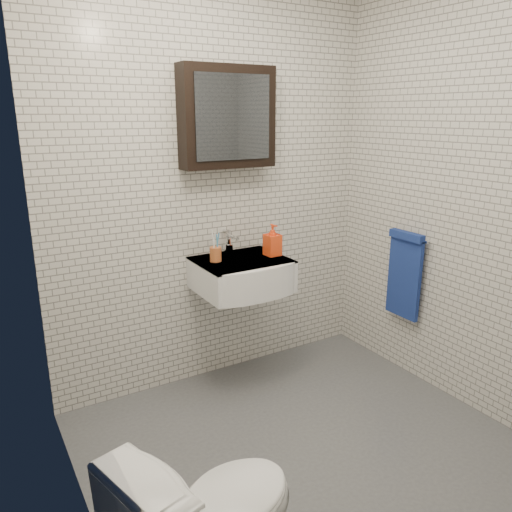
# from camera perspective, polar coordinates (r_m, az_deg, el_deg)

# --- Properties ---
(ground) EXTENTS (2.20, 2.00, 0.01)m
(ground) POSITION_cam_1_polar(r_m,az_deg,el_deg) (2.87, 5.64, -20.86)
(ground) COLOR #4E5055
(ground) RESTS_ON ground
(room_shell) EXTENTS (2.22, 2.02, 2.51)m
(room_shell) POSITION_cam_1_polar(r_m,az_deg,el_deg) (2.31, 6.63, 9.51)
(room_shell) COLOR silver
(room_shell) RESTS_ON ground
(washbasin) EXTENTS (0.55, 0.50, 0.20)m
(washbasin) POSITION_cam_1_polar(r_m,az_deg,el_deg) (3.10, -1.32, -2.22)
(washbasin) COLOR white
(washbasin) RESTS_ON room_shell
(faucet) EXTENTS (0.06, 0.20, 0.15)m
(faucet) POSITION_cam_1_polar(r_m,az_deg,el_deg) (3.22, -3.07, 1.46)
(faucet) COLOR silver
(faucet) RESTS_ON washbasin
(mirror_cabinet) EXTENTS (0.60, 0.15, 0.60)m
(mirror_cabinet) POSITION_cam_1_polar(r_m,az_deg,el_deg) (3.11, -3.26, 15.54)
(mirror_cabinet) COLOR black
(mirror_cabinet) RESTS_ON room_shell
(towel_rail) EXTENTS (0.09, 0.30, 0.58)m
(towel_rail) POSITION_cam_1_polar(r_m,az_deg,el_deg) (3.42, 16.63, -1.67)
(towel_rail) COLOR silver
(towel_rail) RESTS_ON room_shell
(toothbrush_cup) EXTENTS (0.08, 0.08, 0.20)m
(toothbrush_cup) POSITION_cam_1_polar(r_m,az_deg,el_deg) (3.06, -4.64, 0.30)
(toothbrush_cup) COLOR #BE5F2F
(toothbrush_cup) RESTS_ON washbasin
(soap_bottle) EXTENTS (0.09, 0.10, 0.20)m
(soap_bottle) POSITION_cam_1_polar(r_m,az_deg,el_deg) (3.16, 1.90, 1.85)
(soap_bottle) COLOR #FD5F1A
(soap_bottle) RESTS_ON washbasin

